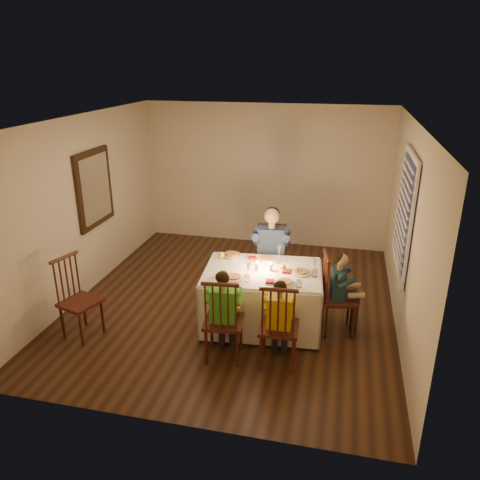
% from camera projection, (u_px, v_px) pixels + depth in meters
% --- Properties ---
extents(ground, '(5.00, 5.00, 0.00)m').
position_uv_depth(ground, '(234.00, 302.00, 6.82)').
color(ground, black).
rests_on(ground, ground).
extents(wall_left, '(0.02, 5.00, 2.60)m').
position_uv_depth(wall_left, '(83.00, 207.00, 6.82)').
color(wall_left, beige).
rests_on(wall_left, ground).
extents(wall_right, '(0.02, 5.00, 2.60)m').
position_uv_depth(wall_right, '(407.00, 230.00, 5.88)').
color(wall_right, beige).
rests_on(wall_right, ground).
extents(wall_back, '(4.50, 0.02, 2.60)m').
position_uv_depth(wall_back, '(265.00, 176.00, 8.62)').
color(wall_back, beige).
rests_on(wall_back, ground).
extents(ceiling, '(5.00, 5.00, 0.00)m').
position_uv_depth(ceiling, '(233.00, 120.00, 5.88)').
color(ceiling, white).
rests_on(ceiling, wall_back).
extents(dining_table, '(1.60, 1.22, 0.76)m').
position_uv_depth(dining_table, '(262.00, 286.00, 6.06)').
color(dining_table, white).
rests_on(dining_table, ground).
extents(chair_adult, '(0.48, 0.46, 1.07)m').
position_uv_depth(chair_adult, '(270.00, 295.00, 7.04)').
color(chair_adult, '#38170F').
rests_on(chair_adult, ground).
extents(chair_near_left, '(0.48, 0.46, 1.07)m').
position_uv_depth(chair_near_left, '(224.00, 356.00, 5.58)').
color(chair_near_left, '#38170F').
rests_on(chair_near_left, ground).
extents(chair_near_right, '(0.46, 0.44, 1.07)m').
position_uv_depth(chair_near_right, '(278.00, 363.00, 5.46)').
color(chair_near_right, '#38170F').
rests_on(chair_near_right, ground).
extents(chair_end, '(0.49, 0.51, 1.07)m').
position_uv_depth(chair_end, '(336.00, 331.00, 6.11)').
color(chair_end, '#38170F').
rests_on(chair_end, ground).
extents(chair_extra, '(0.53, 0.54, 1.07)m').
position_uv_depth(chair_extra, '(85.00, 335.00, 6.02)').
color(chair_extra, '#38170F').
rests_on(chair_extra, ground).
extents(adult, '(0.57, 0.53, 1.37)m').
position_uv_depth(adult, '(270.00, 295.00, 7.04)').
color(adult, '#32487E').
rests_on(adult, ground).
extents(child_green, '(0.42, 0.39, 1.13)m').
position_uv_depth(child_green, '(224.00, 356.00, 5.58)').
color(child_green, green).
rests_on(child_green, ground).
extents(child_yellow, '(0.38, 0.35, 1.08)m').
position_uv_depth(child_yellow, '(278.00, 363.00, 5.46)').
color(child_yellow, gold).
rests_on(child_yellow, ground).
extents(child_teal, '(0.40, 0.42, 1.09)m').
position_uv_depth(child_teal, '(336.00, 331.00, 6.11)').
color(child_teal, '#18353E').
rests_on(child_teal, ground).
extents(setting_adult, '(0.28, 0.28, 0.02)m').
position_uv_depth(setting_adult, '(266.00, 259.00, 6.29)').
color(setting_adult, silver).
rests_on(setting_adult, dining_table).
extents(setting_green, '(0.28, 0.28, 0.02)m').
position_uv_depth(setting_green, '(234.00, 278.00, 5.76)').
color(setting_green, silver).
rests_on(setting_green, dining_table).
extents(setting_yellow, '(0.28, 0.28, 0.02)m').
position_uv_depth(setting_yellow, '(285.00, 283.00, 5.63)').
color(setting_yellow, silver).
rests_on(setting_yellow, dining_table).
extents(setting_teal, '(0.28, 0.28, 0.02)m').
position_uv_depth(setting_teal, '(301.00, 273.00, 5.90)').
color(setting_teal, silver).
rests_on(setting_teal, dining_table).
extents(candle_left, '(0.06, 0.06, 0.10)m').
position_uv_depth(candle_left, '(257.00, 267.00, 5.97)').
color(candle_left, white).
rests_on(candle_left, dining_table).
extents(candle_right, '(0.06, 0.06, 0.10)m').
position_uv_depth(candle_right, '(271.00, 267.00, 5.95)').
color(candle_right, white).
rests_on(candle_right, dining_table).
extents(squash, '(0.09, 0.09, 0.09)m').
position_uv_depth(squash, '(221.00, 255.00, 6.33)').
color(squash, yellow).
rests_on(squash, dining_table).
extents(orange_fruit, '(0.08, 0.08, 0.08)m').
position_uv_depth(orange_fruit, '(283.00, 267.00, 5.98)').
color(orange_fruit, orange).
rests_on(orange_fruit, dining_table).
extents(serving_bowl, '(0.28, 0.28, 0.06)m').
position_uv_depth(serving_bowl, '(231.00, 256.00, 6.35)').
color(serving_bowl, silver).
rests_on(serving_bowl, dining_table).
extents(wall_mirror, '(0.06, 0.95, 1.15)m').
position_uv_depth(wall_mirror, '(94.00, 188.00, 7.01)').
color(wall_mirror, black).
rests_on(wall_mirror, wall_left).
extents(window_blinds, '(0.07, 1.34, 1.54)m').
position_uv_depth(window_blinds, '(404.00, 213.00, 5.91)').
color(window_blinds, '#0D1135').
rests_on(window_blinds, wall_right).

